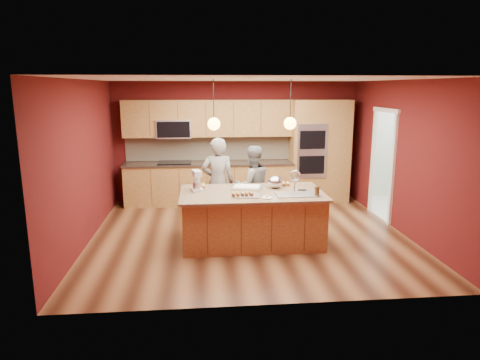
{
  "coord_description": "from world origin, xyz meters",
  "views": [
    {
      "loc": [
        -0.84,
        -7.17,
        2.58
      ],
      "look_at": [
        -0.17,
        -0.1,
        1.03
      ],
      "focal_mm": 32.0,
      "sensor_mm": 36.0,
      "label": 1
    }
  ],
  "objects": [
    {
      "name": "wall_left",
      "position": [
        -2.75,
        0.0,
        1.35
      ],
      "size": [
        0.0,
        5.0,
        5.0
      ],
      "primitive_type": "plane",
      "rotation": [
        1.57,
        0.0,
        1.57
      ],
      "color": "#501111",
      "rests_on": "ground"
    },
    {
      "name": "phone",
      "position": [
        0.86,
        -0.31,
        0.88
      ],
      "size": [
        0.14,
        0.08,
        0.01
      ],
      "primitive_type": "cube",
      "rotation": [
        0.0,
        0.0,
        0.02
      ],
      "color": "black",
      "rests_on": "island"
    },
    {
      "name": "wall_front",
      "position": [
        0.0,
        -2.5,
        1.35
      ],
      "size": [
        5.5,
        0.0,
        5.5
      ],
      "primitive_type": "plane",
      "rotation": [
        -1.57,
        0.0,
        0.0
      ],
      "color": "#501111",
      "rests_on": "ground"
    },
    {
      "name": "sheet_cake",
      "position": [
        -0.06,
        -0.1,
        0.89
      ],
      "size": [
        0.57,
        0.48,
        0.05
      ],
      "rotation": [
        0.0,
        0.0,
        -0.25
      ],
      "color": "silver",
      "rests_on": "island"
    },
    {
      "name": "doorway_trim",
      "position": [
        2.73,
        0.8,
        1.05
      ],
      "size": [
        0.08,
        1.11,
        2.2
      ],
      "primitive_type": null,
      "color": "white",
      "rests_on": "wall_right"
    },
    {
      "name": "pendant_right",
      "position": [
        0.62,
        -0.35,
        2.0
      ],
      "size": [
        0.2,
        0.2,
        0.8
      ],
      "color": "black",
      "rests_on": "ceiling"
    },
    {
      "name": "plate",
      "position": [
        0.19,
        -0.77,
        0.88
      ],
      "size": [
        0.16,
        0.16,
        0.01
      ],
      "primitive_type": "cylinder",
      "color": "white",
      "rests_on": "island"
    },
    {
      "name": "floor",
      "position": [
        0.0,
        0.0,
        0.0
      ],
      "size": [
        5.5,
        5.5,
        0.0
      ],
      "primitive_type": "plane",
      "color": "#3F2012",
      "rests_on": "ground"
    },
    {
      "name": "washer",
      "position": [
        4.17,
        0.9,
        0.5
      ],
      "size": [
        0.66,
        0.68,
        1.0
      ],
      "primitive_type": "cube",
      "rotation": [
        0.0,
        0.0,
        0.06
      ],
      "color": "silver",
      "rests_on": "floor"
    },
    {
      "name": "cooling_rack",
      "position": [
        -0.11,
        -0.64,
        0.88
      ],
      "size": [
        0.4,
        0.31,
        0.02
      ],
      "primitive_type": "cube",
      "rotation": [
        0.0,
        0.0,
        -0.13
      ],
      "color": "silver",
      "rests_on": "island"
    },
    {
      "name": "pendant_left",
      "position": [
        -0.61,
        -0.35,
        2.0
      ],
      "size": [
        0.2,
        0.2,
        0.8
      ],
      "color": "black",
      "rests_on": "ceiling"
    },
    {
      "name": "cabinet_run",
      "position": [
        -0.68,
        2.25,
        0.98
      ],
      "size": [
        3.74,
        0.64,
        2.3
      ],
      "color": "brown",
      "rests_on": "floor"
    },
    {
      "name": "person_left",
      "position": [
        -0.52,
        0.57,
        0.84
      ],
      "size": [
        0.62,
        0.41,
        1.68
      ],
      "primitive_type": "imported",
      "rotation": [
        0.0,
        0.0,
        3.13
      ],
      "color": "black",
      "rests_on": "floor"
    },
    {
      "name": "laundry_room",
      "position": [
        4.35,
        1.2,
        1.95
      ],
      "size": [
        2.6,
        2.7,
        2.7
      ],
      "color": "silver",
      "rests_on": "ground"
    },
    {
      "name": "cupcakes_right",
      "position": [
        0.65,
        0.05,
        0.9
      ],
      "size": [
        0.15,
        0.15,
        0.07
      ],
      "primitive_type": null,
      "color": "gold",
      "rests_on": "island"
    },
    {
      "name": "wall_back",
      "position": [
        0.0,
        2.5,
        1.35
      ],
      "size": [
        5.5,
        0.0,
        5.5
      ],
      "primitive_type": "plane",
      "rotation": [
        1.57,
        0.0,
        0.0
      ],
      "color": "#501111",
      "rests_on": "ground"
    },
    {
      "name": "tumbler",
      "position": [
        1.01,
        -0.68,
        0.95
      ],
      "size": [
        0.08,
        0.08,
        0.15
      ],
      "primitive_type": "cylinder",
      "color": "#3E2B13",
      "rests_on": "island"
    },
    {
      "name": "wall_right",
      "position": [
        2.75,
        0.0,
        1.35
      ],
      "size": [
        0.0,
        5.0,
        5.0
      ],
      "primitive_type": "plane",
      "rotation": [
        1.57,
        0.0,
        -1.57
      ],
      "color": "#501111",
      "rests_on": "ground"
    },
    {
      "name": "stand_mixer",
      "position": [
        -0.9,
        -0.19,
        1.02
      ],
      "size": [
        0.24,
        0.29,
        0.35
      ],
      "rotation": [
        0.0,
        0.0,
        0.26
      ],
      "color": "silver",
      "rests_on": "island"
    },
    {
      "name": "dryer",
      "position": [
        4.17,
        1.53,
        0.53
      ],
      "size": [
        0.75,
        0.77,
        1.06
      ],
      "primitive_type": "cube",
      "rotation": [
        0.0,
        0.0,
        -0.16
      ],
      "color": "silver",
      "rests_on": "floor"
    },
    {
      "name": "cupcakes_rack",
      "position": [
        -0.19,
        -0.64,
        0.92
      ],
      "size": [
        0.35,
        0.14,
        0.06
      ],
      "primitive_type": null,
      "color": "gold",
      "rests_on": "island"
    },
    {
      "name": "cupcakes_left",
      "position": [
        -0.83,
        0.05,
        0.9
      ],
      "size": [
        0.14,
        0.21,
        0.06
      ],
      "primitive_type": null,
      "color": "gold",
      "rests_on": "island"
    },
    {
      "name": "ceiling",
      "position": [
        0.0,
        0.0,
        2.7
      ],
      "size": [
        5.5,
        5.5,
        0.0
      ],
      "primitive_type": "plane",
      "rotation": [
        3.14,
        0.0,
        0.0
      ],
      "color": "white",
      "rests_on": "ground"
    },
    {
      "name": "person_right",
      "position": [
        0.12,
        0.57,
        0.76
      ],
      "size": [
        0.85,
        0.73,
        1.52
      ],
      "primitive_type": "imported",
      "rotation": [
        0.0,
        0.0,
        3.38
      ],
      "color": "gray",
      "rests_on": "floor"
    },
    {
      "name": "mixing_bowl",
      "position": [
        0.44,
        -0.09,
        0.98
      ],
      "size": [
        0.26,
        0.26,
        0.22
      ],
      "primitive_type": "ellipsoid",
      "color": "silver",
      "rests_on": "island"
    },
    {
      "name": "oven_column",
      "position": [
        1.85,
        2.19,
        1.15
      ],
      "size": [
        1.3,
        0.62,
        2.3
      ],
      "color": "brown",
      "rests_on": "floor"
    },
    {
      "name": "island",
      "position": [
        0.02,
        -0.35,
        0.45
      ],
      "size": [
        2.37,
        1.33,
        1.25
      ],
      "color": "brown",
      "rests_on": "floor"
    }
  ]
}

